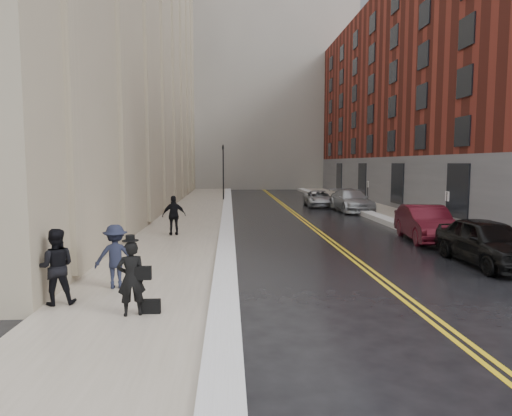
{
  "coord_description": "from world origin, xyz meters",
  "views": [
    {
      "loc": [
        -2.07,
        -12.26,
        3.51
      ],
      "look_at": [
        -0.93,
        7.07,
        1.6
      ],
      "focal_mm": 32.0,
      "sensor_mm": 36.0,
      "label": 1
    }
  ],
  "objects": [
    {
      "name": "ground",
      "position": [
        0.0,
        0.0,
        0.0
      ],
      "size": [
        160.0,
        160.0,
        0.0
      ],
      "primitive_type": "plane",
      "color": "black",
      "rests_on": "ground"
    },
    {
      "name": "pedestrian_a",
      "position": [
        -6.2,
        -1.37,
        1.06
      ],
      "size": [
        1.03,
        0.88,
        1.82
      ],
      "primitive_type": "imported",
      "rotation": [
        0.0,
        0.0,
        3.38
      ],
      "color": "black",
      "rests_on": "sidewalk_left"
    },
    {
      "name": "pedestrian_b",
      "position": [
        -5.13,
        0.02,
        1.01
      ],
      "size": [
        1.19,
        0.8,
        1.72
      ],
      "primitive_type": "imported",
      "rotation": [
        0.0,
        0.0,
        3.29
      ],
      "color": "#1B1E30",
      "rests_on": "sidewalk_left"
    },
    {
      "name": "lane_stripe_a",
      "position": [
        2.38,
        16.0,
        0.0
      ],
      "size": [
        0.12,
        64.0,
        0.01
      ],
      "primitive_type": "cube",
      "color": "gold",
      "rests_on": "ground"
    },
    {
      "name": "car_maroon",
      "position": [
        6.8,
        7.68,
        0.8
      ],
      "size": [
        2.27,
        5.04,
        1.61
      ],
      "primitive_type": "imported",
      "rotation": [
        0.0,
        0.0,
        -0.12
      ],
      "color": "#440C15",
      "rests_on": "ground"
    },
    {
      "name": "lane_stripe_b",
      "position": [
        2.62,
        16.0,
        0.0
      ],
      "size": [
        0.12,
        64.0,
        0.01
      ],
      "primitive_type": "cube",
      "color": "gold",
      "rests_on": "ground"
    },
    {
      "name": "pedestrian_main",
      "position": [
        -4.24,
        -2.29,
        0.98
      ],
      "size": [
        0.69,
        0.55,
        1.67
      ],
      "primitive_type": "imported",
      "rotation": [
        0.0,
        0.0,
        3.41
      ],
      "color": "black",
      "rests_on": "sidewalk_left"
    },
    {
      "name": "tower_far_left",
      "position": [
        -12.0,
        72.0,
        30.0
      ],
      "size": [
        22.0,
        18.0,
        60.0
      ],
      "primitive_type": "cube",
      "color": "slate",
      "rests_on": "ground"
    },
    {
      "name": "car_silver_near",
      "position": [
        6.8,
        20.33,
        0.8
      ],
      "size": [
        2.46,
        5.58,
        1.59
      ],
      "primitive_type": "imported",
      "rotation": [
        0.0,
        0.0,
        0.04
      ],
      "color": "#A1A5A9",
      "rests_on": "ground"
    },
    {
      "name": "snow_ridge_left",
      "position": [
        -2.2,
        16.0,
        0.13
      ],
      "size": [
        0.7,
        60.8,
        0.26
      ],
      "primitive_type": "cube",
      "color": "white",
      "rests_on": "ground"
    },
    {
      "name": "building_right",
      "position": [
        17.5,
        23.0,
        9.0
      ],
      "size": [
        14.0,
        50.0,
        18.0
      ],
      "primitive_type": "cube",
      "color": "maroon",
      "rests_on": "ground"
    },
    {
      "name": "parking_sign_near",
      "position": [
        7.9,
        8.0,
        1.36
      ],
      "size": [
        0.06,
        0.35,
        2.23
      ],
      "color": "black",
      "rests_on": "ground"
    },
    {
      "name": "pedestrian_c",
      "position": [
        -4.65,
        9.09,
        1.07
      ],
      "size": [
        1.15,
        0.66,
        1.85
      ],
      "primitive_type": "imported",
      "rotation": [
        0.0,
        0.0,
        3.34
      ],
      "color": "black",
      "rests_on": "sidewalk_left"
    },
    {
      "name": "sidewalk_left",
      "position": [
        -4.5,
        16.0,
        0.07
      ],
      "size": [
        4.0,
        64.0,
        0.15
      ],
      "primitive_type": "cube",
      "color": "gray",
      "rests_on": "ground"
    },
    {
      "name": "snow_ridge_right",
      "position": [
        7.15,
        16.0,
        0.15
      ],
      "size": [
        0.85,
        60.8,
        0.3
      ],
      "primitive_type": "cube",
      "color": "white",
      "rests_on": "ground"
    },
    {
      "name": "tower_far_right",
      "position": [
        14.0,
        66.0,
        22.0
      ],
      "size": [
        22.0,
        18.0,
        44.0
      ],
      "primitive_type": "cube",
      "color": "slate",
      "rests_on": "ground"
    },
    {
      "name": "car_black",
      "position": [
        6.8,
        2.73,
        0.81
      ],
      "size": [
        1.93,
        4.77,
        1.62
      ],
      "primitive_type": "imported",
      "rotation": [
        0.0,
        0.0,
        0.0
      ],
      "color": "black",
      "rests_on": "ground"
    },
    {
      "name": "sidewalk_right",
      "position": [
        9.0,
        16.0,
        0.07
      ],
      "size": [
        3.0,
        64.0,
        0.15
      ],
      "primitive_type": "cube",
      "color": "gray",
      "rests_on": "ground"
    },
    {
      "name": "car_silver_far",
      "position": [
        5.2,
        24.25,
        0.64
      ],
      "size": [
        2.29,
        4.68,
        1.28
      ],
      "primitive_type": "imported",
      "rotation": [
        0.0,
        0.0,
        -0.04
      ],
      "color": "#A0A3A8",
      "rests_on": "ground"
    },
    {
      "name": "traffic_signal",
      "position": [
        -2.6,
        30.0,
        3.08
      ],
      "size": [
        0.18,
        0.15,
        5.2
      ],
      "color": "black",
      "rests_on": "ground"
    },
    {
      "name": "tower_far_center",
      "position": [
        1.0,
        56.0,
        26.0
      ],
      "size": [
        28.0,
        16.0,
        52.0
      ],
      "primitive_type": "cube",
      "color": "gray",
      "rests_on": "ground"
    },
    {
      "name": "parking_sign_far",
      "position": [
        7.9,
        20.0,
        1.36
      ],
      "size": [
        0.06,
        0.35,
        2.23
      ],
      "color": "black",
      "rests_on": "ground"
    }
  ]
}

